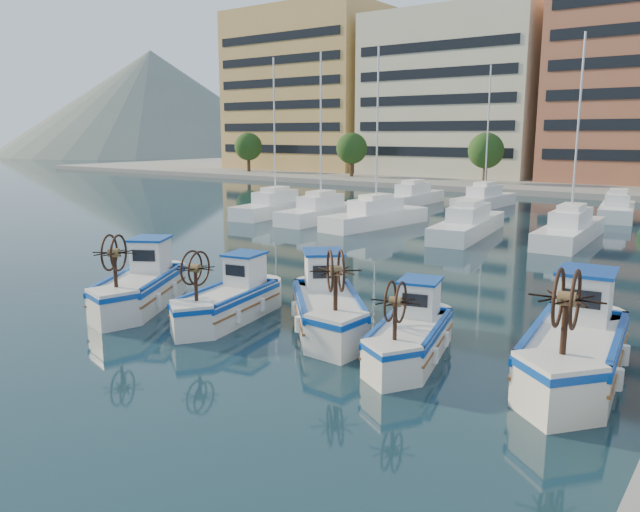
{
  "coord_description": "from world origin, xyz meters",
  "views": [
    {
      "loc": [
        12.7,
        -14.7,
        6.11
      ],
      "look_at": [
        -1.07,
        4.18,
        1.5
      ],
      "focal_mm": 35.0,
      "sensor_mm": 36.0,
      "label": 1
    }
  ],
  "objects_px": {
    "fishing_boat_b": "(230,298)",
    "fishing_boat_e": "(576,343)",
    "fishing_boat_a": "(141,284)",
    "fishing_boat_d": "(411,332)",
    "fishing_boat_c": "(327,304)"
  },
  "relations": [
    {
      "from": "fishing_boat_a",
      "to": "fishing_boat_e",
      "type": "height_order",
      "value": "fishing_boat_e"
    },
    {
      "from": "fishing_boat_c",
      "to": "fishing_boat_d",
      "type": "bearing_deg",
      "value": -53.21
    },
    {
      "from": "fishing_boat_a",
      "to": "fishing_boat_d",
      "type": "distance_m",
      "value": 10.35
    },
    {
      "from": "fishing_boat_e",
      "to": "fishing_boat_a",
      "type": "bearing_deg",
      "value": -177.64
    },
    {
      "from": "fishing_boat_d",
      "to": "fishing_boat_c",
      "type": "bearing_deg",
      "value": 154.78
    },
    {
      "from": "fishing_boat_a",
      "to": "fishing_boat_d",
      "type": "height_order",
      "value": "fishing_boat_a"
    },
    {
      "from": "fishing_boat_b",
      "to": "fishing_boat_e",
      "type": "distance_m",
      "value": 10.76
    },
    {
      "from": "fishing_boat_b",
      "to": "fishing_boat_e",
      "type": "xyz_separation_m",
      "value": [
        10.65,
        1.49,
        0.17
      ]
    },
    {
      "from": "fishing_boat_c",
      "to": "fishing_boat_d",
      "type": "height_order",
      "value": "fishing_boat_c"
    },
    {
      "from": "fishing_boat_c",
      "to": "fishing_boat_e",
      "type": "relative_size",
      "value": 0.87
    },
    {
      "from": "fishing_boat_b",
      "to": "fishing_boat_d",
      "type": "relative_size",
      "value": 1.04
    },
    {
      "from": "fishing_boat_a",
      "to": "fishing_boat_c",
      "type": "xyz_separation_m",
      "value": [
        6.97,
        1.74,
        0.0
      ]
    },
    {
      "from": "fishing_boat_a",
      "to": "fishing_boat_b",
      "type": "height_order",
      "value": "fishing_boat_a"
    },
    {
      "from": "fishing_boat_c",
      "to": "fishing_boat_e",
      "type": "xyz_separation_m",
      "value": [
        7.39,
        0.46,
        0.09
      ]
    },
    {
      "from": "fishing_boat_b",
      "to": "fishing_boat_e",
      "type": "height_order",
      "value": "fishing_boat_e"
    }
  ]
}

